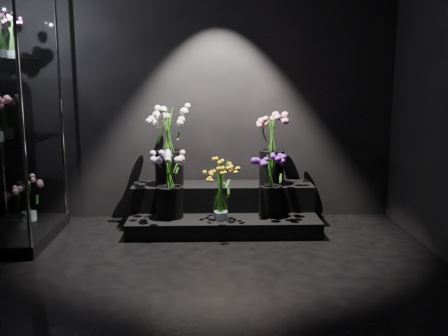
{
  "coord_description": "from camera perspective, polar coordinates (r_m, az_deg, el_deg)",
  "views": [
    {
      "loc": [
        0.1,
        -3.16,
        1.47
      ],
      "look_at": [
        0.23,
        1.2,
        0.67
      ],
      "focal_mm": 40.0,
      "sensor_mm": 36.0,
      "label": 1
    }
  ],
  "objects": [
    {
      "name": "bouquet_case_magenta",
      "position": [
        4.93,
        -23.12,
        13.64
      ],
      "size": [
        0.22,
        0.22,
        0.37
      ],
      "rotation": [
        0.0,
        0.0,
        -0.09
      ],
      "color": "white",
      "rests_on": "display_case"
    },
    {
      "name": "bouquet_case_base_pink",
      "position": [
        5.09,
        -21.51,
        -3.18
      ],
      "size": [
        0.35,
        0.35,
        0.42
      ],
      "rotation": [
        0.0,
        0.0,
        0.14
      ],
      "color": "white",
      "rests_on": "display_case"
    },
    {
      "name": "bouquet_cream_roses",
      "position": [
        4.94,
        -6.33,
        2.91
      ],
      "size": [
        0.5,
        0.5,
        0.76
      ],
      "rotation": [
        0.0,
        0.0,
        -0.41
      ],
      "color": "black",
      "rests_on": "display_riser"
    },
    {
      "name": "bouquet_orange_bells",
      "position": [
        4.62,
        -0.39,
        -2.55
      ],
      "size": [
        0.26,
        0.26,
        0.55
      ],
      "rotation": [
        0.0,
        0.0,
        0.05
      ],
      "color": "white",
      "rests_on": "display_riser"
    },
    {
      "name": "floor",
      "position": [
        3.49,
        -3.24,
        -14.48
      ],
      "size": [
        4.0,
        4.0,
        0.0
      ],
      "primitive_type": "plane",
      "color": "black",
      "rests_on": "ground"
    },
    {
      "name": "bouquet_purple",
      "position": [
        4.74,
        5.37,
        -1.17
      ],
      "size": [
        0.42,
        0.42,
        0.63
      ],
      "rotation": [
        0.0,
        0.0,
        0.27
      ],
      "color": "black",
      "rests_on": "display_riser"
    },
    {
      "name": "wall_back",
      "position": [
        5.16,
        -2.81,
        9.66
      ],
      "size": [
        4.0,
        0.0,
        4.0
      ],
      "primitive_type": "plane",
      "rotation": [
        1.57,
        0.0,
        0.0
      ],
      "color": "black",
      "rests_on": "floor"
    },
    {
      "name": "bouquet_lilac",
      "position": [
        4.7,
        -6.28,
        -1.35
      ],
      "size": [
        0.43,
        0.43,
        0.65
      ],
      "rotation": [
        0.0,
        0.0,
        0.27
      ],
      "color": "black",
      "rests_on": "display_riser"
    },
    {
      "name": "wall_front",
      "position": [
        1.17,
        -6.53,
        7.13
      ],
      "size": [
        4.0,
        0.0,
        4.0
      ],
      "primitive_type": "plane",
      "rotation": [
        -1.57,
        0.0,
        0.0
      ],
      "color": "black",
      "rests_on": "floor"
    },
    {
      "name": "display_riser",
      "position": [
        4.97,
        -0.12,
        -4.74
      ],
      "size": [
        1.81,
        0.8,
        0.4
      ],
      "color": "black",
      "rests_on": "floor"
    },
    {
      "name": "bouquet_pink_roses",
      "position": [
        4.96,
        5.51,
        2.77
      ],
      "size": [
        0.36,
        0.36,
        0.71
      ],
      "rotation": [
        0.0,
        0.0,
        -0.0
      ],
      "color": "black",
      "rests_on": "display_riser"
    },
    {
      "name": "display_case",
      "position": [
        4.76,
        -23.43,
        6.18
      ],
      "size": [
        0.65,
        1.08,
        2.37
      ],
      "color": "black",
      "rests_on": "floor"
    }
  ]
}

